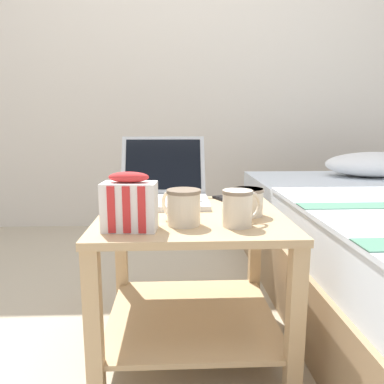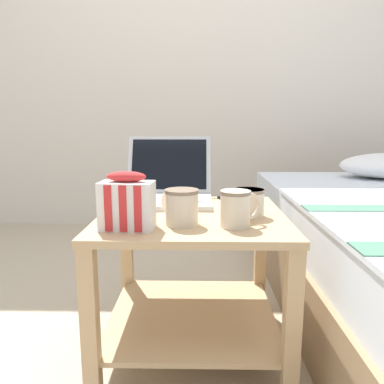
{
  "view_description": "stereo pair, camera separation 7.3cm",
  "coord_description": "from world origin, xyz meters",
  "px_view_note": "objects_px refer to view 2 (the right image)",
  "views": [
    {
      "loc": [
        -0.05,
        -1.18,
        0.77
      ],
      "look_at": [
        0.0,
        -0.04,
        0.56
      ],
      "focal_mm": 35.0,
      "sensor_mm": 36.0,
      "label": 1
    },
    {
      "loc": [
        0.02,
        -1.18,
        0.77
      ],
      "look_at": [
        0.0,
        -0.04,
        0.56
      ],
      "focal_mm": 35.0,
      "sensor_mm": 36.0,
      "label": 2
    }
  ],
  "objects_px": {
    "cell_phone": "(235,200)",
    "laptop": "(167,188)",
    "mug_front_left": "(248,201)",
    "snack_bag": "(127,203)",
    "mug_front_right": "(181,205)",
    "mug_mid_center": "(236,207)"
  },
  "relations": [
    {
      "from": "laptop",
      "to": "cell_phone",
      "type": "distance_m",
      "value": 0.26
    },
    {
      "from": "mug_mid_center",
      "to": "mug_front_right",
      "type": "bearing_deg",
      "value": 172.22
    },
    {
      "from": "mug_mid_center",
      "to": "cell_phone",
      "type": "distance_m",
      "value": 0.35
    },
    {
      "from": "laptop",
      "to": "snack_bag",
      "type": "bearing_deg",
      "value": -101.5
    },
    {
      "from": "mug_front_right",
      "to": "snack_bag",
      "type": "xyz_separation_m",
      "value": [
        -0.15,
        -0.05,
        0.02
      ]
    },
    {
      "from": "cell_phone",
      "to": "laptop",
      "type": "bearing_deg",
      "value": 179.08
    },
    {
      "from": "laptop",
      "to": "mug_mid_center",
      "type": "xyz_separation_m",
      "value": [
        0.23,
        -0.35,
        0.01
      ]
    },
    {
      "from": "laptop",
      "to": "snack_bag",
      "type": "distance_m",
      "value": 0.39
    },
    {
      "from": "mug_mid_center",
      "to": "cell_phone",
      "type": "bearing_deg",
      "value": 84.85
    },
    {
      "from": "mug_front_left",
      "to": "snack_bag",
      "type": "distance_m",
      "value": 0.38
    },
    {
      "from": "mug_mid_center",
      "to": "cell_phone",
      "type": "xyz_separation_m",
      "value": [
        0.03,
        0.35,
        -0.05
      ]
    },
    {
      "from": "laptop",
      "to": "mug_front_right",
      "type": "bearing_deg",
      "value": -78.32
    },
    {
      "from": "laptop",
      "to": "mug_front_left",
      "type": "distance_m",
      "value": 0.36
    },
    {
      "from": "mug_mid_center",
      "to": "snack_bag",
      "type": "distance_m",
      "value": 0.3
    },
    {
      "from": "laptop",
      "to": "mug_front_right",
      "type": "xyz_separation_m",
      "value": [
        0.07,
        -0.33,
        0.01
      ]
    },
    {
      "from": "mug_front_right",
      "to": "mug_mid_center",
      "type": "distance_m",
      "value": 0.16
    },
    {
      "from": "mug_front_left",
      "to": "snack_bag",
      "type": "bearing_deg",
      "value": -157.35
    },
    {
      "from": "mug_front_left",
      "to": "mug_front_right",
      "type": "distance_m",
      "value": 0.23
    },
    {
      "from": "mug_front_right",
      "to": "mug_front_left",
      "type": "bearing_deg",
      "value": 25.39
    },
    {
      "from": "mug_mid_center",
      "to": "snack_bag",
      "type": "xyz_separation_m",
      "value": [
        -0.3,
        -0.03,
        0.02
      ]
    },
    {
      "from": "mug_front_right",
      "to": "mug_mid_center",
      "type": "bearing_deg",
      "value": -7.78
    },
    {
      "from": "laptop",
      "to": "mug_front_right",
      "type": "relative_size",
      "value": 2.9
    }
  ]
}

